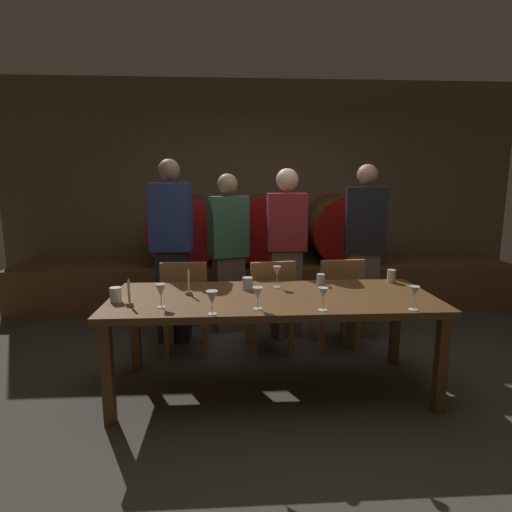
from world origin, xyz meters
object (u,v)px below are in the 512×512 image
at_px(chair_center, 270,302).
at_px(cup_center_right, 321,280).
at_px(chair_left, 186,303).
at_px(candle_right, 189,287).
at_px(wine_barrel_right, 340,229).
at_px(guest_center_right, 286,252).
at_px(wine_glass_center_left, 258,294).
at_px(cup_far_right, 391,276).
at_px(wine_glass_right, 323,294).
at_px(chair_right, 337,299).
at_px(wine_barrel_left, 187,230).
at_px(cup_far_left, 116,295).
at_px(dining_table, 273,304).
at_px(cup_center_left, 248,283).
at_px(wine_barrel_center, 264,229).
at_px(guest_far_right, 364,251).
at_px(wine_glass_center_right, 277,272).
at_px(candle_left, 129,298).
at_px(wine_glass_far_left, 161,291).
at_px(wine_glass_left, 212,298).
at_px(guest_center_left, 228,252).
at_px(wine_glass_far_right, 414,292).
at_px(guest_far_left, 172,250).

distance_m(chair_center, cup_center_right, 0.61).
xyz_separation_m(chair_left, candle_right, (0.10, -0.63, 0.31)).
height_order(wine_barrel_right, guest_center_right, guest_center_right).
xyz_separation_m(wine_glass_center_left, cup_center_right, (0.55, 0.60, -0.06)).
height_order(chair_left, cup_far_right, chair_left).
bearing_deg(wine_glass_right, chair_center, 103.18).
bearing_deg(chair_right, wine_barrel_right, -110.89).
relative_size(wine_barrel_left, cup_far_left, 8.35).
height_order(dining_table, cup_center_left, cup_center_left).
distance_m(wine_barrel_center, chair_right, 1.70).
height_order(wine_barrel_center, chair_center, wine_barrel_center).
relative_size(wine_barrel_center, guest_far_right, 0.50).
height_order(wine_glass_center_left, wine_glass_center_right, wine_glass_center_right).
relative_size(candle_left, wine_glass_far_left, 1.24).
height_order(candle_left, wine_glass_left, candle_left).
distance_m(wine_glass_far_left, cup_center_right, 1.30).
distance_m(chair_right, cup_center_left, 1.05).
distance_m(wine_glass_far_left, wine_glass_right, 1.07).
height_order(dining_table, wine_glass_left, wine_glass_left).
relative_size(wine_glass_far_left, wine_glass_center_right, 0.93).
relative_size(dining_table, wine_glass_center_left, 16.08).
relative_size(wine_barrel_right, wine_glass_far_left, 5.42).
height_order(guest_far_right, cup_center_right, guest_far_right).
xyz_separation_m(guest_center_right, wine_glass_center_left, (-0.38, -1.41, -0.03)).
xyz_separation_m(candle_right, wine_glass_center_right, (0.68, 0.18, 0.07)).
bearing_deg(wine_glass_right, guest_center_left, 110.53).
distance_m(cup_far_left, cup_far_right, 2.18).
distance_m(candle_left, wine_glass_center_right, 1.14).
xyz_separation_m(candle_left, cup_center_right, (1.41, 0.48, -0.01)).
xyz_separation_m(wine_glass_center_right, cup_far_left, (-1.17, -0.33, -0.07)).
xyz_separation_m(wine_glass_left, wine_glass_right, (0.72, 0.03, 0.01)).
height_order(wine_barrel_right, wine_glass_right, wine_barrel_right).
distance_m(wine_glass_center_right, cup_center_left, 0.25).
xyz_separation_m(wine_barrel_left, guest_center_left, (0.52, -0.96, -0.12)).
relative_size(cup_center_left, cup_far_right, 0.91).
relative_size(chair_right, candle_left, 4.44).
bearing_deg(wine_glass_left, wine_glass_far_right, 0.49).
bearing_deg(guest_center_right, guest_center_left, -18.19).
bearing_deg(guest_center_right, wine_glass_far_left, 53.31).
bearing_deg(dining_table, chair_left, 136.09).
height_order(dining_table, wine_glass_far_right, wine_glass_far_right).
height_order(wine_barrel_center, wine_barrel_right, same).
bearing_deg(guest_far_left, wine_glass_left, 111.05).
relative_size(chair_left, guest_far_right, 0.51).
height_order(wine_glass_center_left, cup_center_left, wine_glass_center_left).
height_order(wine_glass_left, wine_glass_center_right, wine_glass_center_right).
bearing_deg(wine_glass_far_right, wine_glass_left, -179.51).
distance_m(guest_center_left, wine_glass_left, 1.70).
xyz_separation_m(dining_table, cup_far_right, (1.03, 0.35, 0.12)).
height_order(wine_glass_right, cup_center_right, wine_glass_right).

